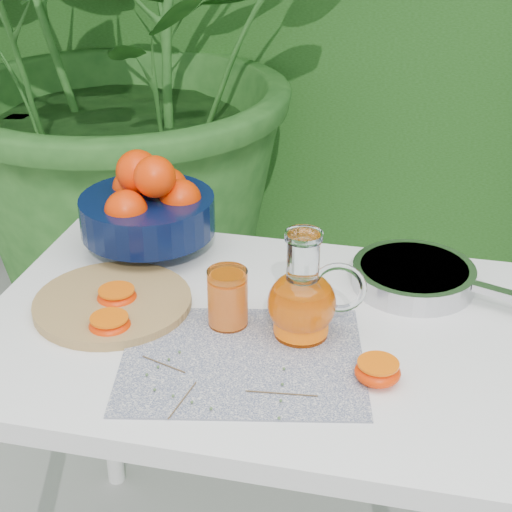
% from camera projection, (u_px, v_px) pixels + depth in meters
% --- Properties ---
extents(potted_plant_left, '(2.75, 2.75, 1.94)m').
position_uv_depth(potted_plant_left, '(133.00, 33.00, 2.57)').
color(potted_plant_left, '#22531C').
rests_on(potted_plant_left, ground).
extents(white_table, '(1.00, 0.70, 0.75)m').
position_uv_depth(white_table, '(254.00, 361.00, 1.46)').
color(white_table, white).
rests_on(white_table, ground).
extents(placemat, '(0.46, 0.39, 0.00)m').
position_uv_depth(placemat, '(242.00, 359.00, 1.32)').
color(placemat, '#0B1840').
rests_on(placemat, white_table).
extents(cutting_board, '(0.32, 0.32, 0.02)m').
position_uv_depth(cutting_board, '(113.00, 303.00, 1.47)').
color(cutting_board, '#A9864C').
rests_on(cutting_board, white_table).
extents(fruit_bowl, '(0.35, 0.35, 0.22)m').
position_uv_depth(fruit_bowl, '(149.00, 206.00, 1.64)').
color(fruit_bowl, black).
rests_on(fruit_bowl, white_table).
extents(juice_pitcher, '(0.17, 0.13, 0.20)m').
position_uv_depth(juice_pitcher, '(303.00, 300.00, 1.36)').
color(juice_pitcher, white).
rests_on(juice_pitcher, white_table).
extents(juice_tumbler, '(0.09, 0.09, 0.11)m').
position_uv_depth(juice_tumbler, '(228.00, 299.00, 1.39)').
color(juice_tumbler, white).
rests_on(juice_tumbler, white_table).
extents(saute_pan, '(0.44, 0.31, 0.04)m').
position_uv_depth(saute_pan, '(415.00, 276.00, 1.53)').
color(saute_pan, '#B5B5B9').
rests_on(saute_pan, white_table).
extents(orange_halves, '(0.58, 0.20, 0.04)m').
position_uv_depth(orange_halves, '(195.00, 330.00, 1.37)').
color(orange_halves, '#F33C02').
rests_on(orange_halves, white_table).
extents(thyme_sprigs, '(0.31, 0.17, 0.01)m').
position_uv_depth(thyme_sprigs, '(211.00, 385.00, 1.25)').
color(thyme_sprigs, brown).
rests_on(thyme_sprigs, white_table).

